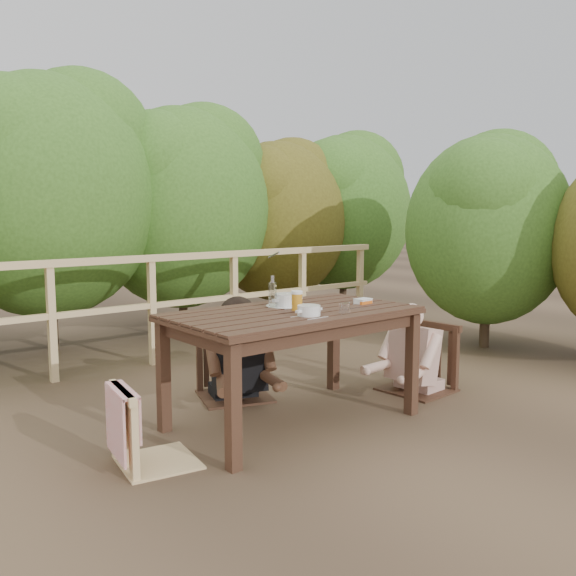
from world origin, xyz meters
TOP-DOWN VIEW (x-y plane):
  - ground at (0.00, 0.00)m, footprint 60.00×60.00m
  - table at (0.00, 0.00)m, footprint 1.61×0.90m
  - chair_left at (-1.02, -0.04)m, footprint 0.49×0.49m
  - chair_far at (0.01, 0.70)m, footprint 0.65×0.65m
  - chair_right at (1.22, -0.06)m, footprint 0.52×0.52m
  - woman at (0.01, 0.72)m, footprint 0.65×0.72m
  - diner_right at (1.25, -0.06)m, footprint 0.60×0.50m
  - railing at (0.00, 2.00)m, footprint 5.60×0.10m
  - hedge_row at (0.40, 3.20)m, footprint 6.60×1.60m
  - shrub_side at (3.20, -0.15)m, footprint 1.40×2.20m
  - soup_near at (-0.06, -0.23)m, footprint 0.24×0.24m
  - soup_far at (0.10, 0.18)m, footprint 0.29×0.29m
  - bread_roll at (-0.03, -0.18)m, footprint 0.11×0.09m
  - beer_glass at (0.02, -0.02)m, footprint 0.07×0.07m
  - bottle at (-0.02, 0.19)m, footprint 0.05×0.05m
  - tumbler at (0.17, -0.31)m, footprint 0.07×0.07m
  - butter_tub at (0.56, -0.09)m, footprint 0.13×0.09m

SIDE VIEW (x-z plane):
  - ground at x=0.00m, z-range 0.00..0.00m
  - table at x=0.00m, z-range 0.00..0.74m
  - chair_left at x=-1.02m, z-range 0.00..0.86m
  - chair_right at x=1.22m, z-range 0.00..0.99m
  - railing at x=0.00m, z-range 0.00..1.01m
  - chair_far at x=0.01m, z-range 0.00..1.03m
  - diner_right at x=1.25m, z-range 0.00..1.16m
  - woman at x=0.01m, z-range 0.00..1.20m
  - butter_tub at x=0.56m, z-range 0.74..0.79m
  - bread_roll at x=-0.03m, z-range 0.74..0.81m
  - soup_near at x=-0.06m, z-range 0.74..0.82m
  - tumbler at x=0.17m, z-range 0.74..0.83m
  - soup_far at x=0.10m, z-range 0.74..0.84m
  - beer_glass at x=0.02m, z-range 0.74..0.89m
  - bottle at x=-0.02m, z-range 0.74..0.97m
  - shrub_side at x=3.20m, z-range 0.00..2.90m
  - hedge_row at x=0.40m, z-range 0.00..3.80m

